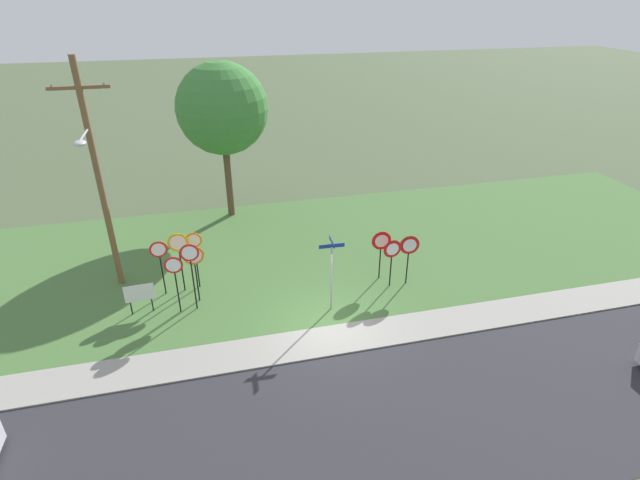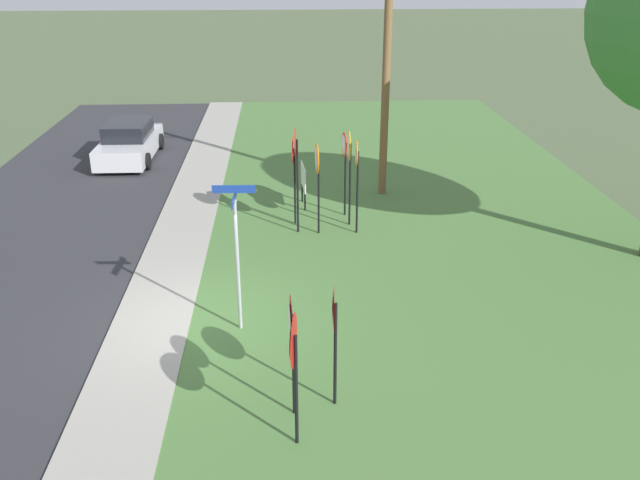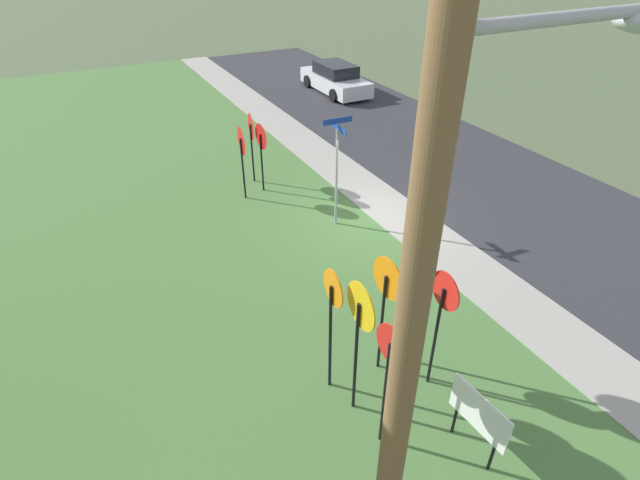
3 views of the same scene
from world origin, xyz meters
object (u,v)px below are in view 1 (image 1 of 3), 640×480
(stop_sign_far_left, at_px, (195,249))
(yield_sign_far_left, at_px, (381,244))
(stop_sign_near_left, at_px, (160,257))
(stop_sign_center_tall, at_px, (191,263))
(stop_sign_far_right, at_px, (175,273))
(notice_board, at_px, (140,294))
(stop_sign_far_center, at_px, (194,262))
(yield_sign_near_right, at_px, (409,249))
(utility_pole, at_px, (97,174))
(street_name_post, at_px, (331,269))
(oak_tree_left, at_px, (222,109))
(stop_sign_near_right, at_px, (179,249))
(yield_sign_near_left, at_px, (392,253))

(stop_sign_far_left, relative_size, yield_sign_far_left, 1.14)
(stop_sign_near_left, bearing_deg, stop_sign_center_tall, -53.41)
(stop_sign_far_right, height_order, notice_board, stop_sign_far_right)
(stop_sign_far_center, bearing_deg, yield_sign_near_right, -8.98)
(stop_sign_far_right, bearing_deg, utility_pole, 134.98)
(stop_sign_far_left, xyz_separation_m, utility_pole, (-3.23, 1.05, 3.10))
(street_name_post, bearing_deg, notice_board, 170.21)
(oak_tree_left, bearing_deg, yield_sign_near_right, -53.62)
(yield_sign_far_left, relative_size, utility_pole, 0.24)
(yield_sign_near_right, xyz_separation_m, street_name_post, (-3.57, -1.01, 0.14))
(yield_sign_near_right, xyz_separation_m, oak_tree_left, (-6.58, 8.94, 4.10))
(yield_sign_far_left, bearing_deg, stop_sign_center_tall, -172.17)
(stop_sign_near_left, height_order, stop_sign_far_right, stop_sign_far_right)
(stop_sign_center_tall, height_order, utility_pole, utility_pole)
(stop_sign_far_left, height_order, yield_sign_far_left, stop_sign_far_left)
(stop_sign_near_right, xyz_separation_m, street_name_post, (5.54, -2.70, -0.15))
(stop_sign_near_right, xyz_separation_m, yield_sign_near_right, (9.11, -1.69, -0.28))
(yield_sign_near_left, bearing_deg, stop_sign_near_left, 166.37)
(oak_tree_left, bearing_deg, stop_sign_near_left, -114.22)
(stop_sign_near_left, distance_m, stop_sign_far_center, 1.56)
(utility_pole, bearing_deg, stop_sign_far_center, -33.02)
(yield_sign_near_left, bearing_deg, oak_tree_left, 119.71)
(stop_sign_near_left, relative_size, yield_sign_near_left, 1.12)
(yield_sign_near_right, height_order, oak_tree_left, oak_tree_left)
(stop_sign_near_right, distance_m, yield_sign_near_right, 9.27)
(yield_sign_near_left, xyz_separation_m, utility_pole, (-10.99, 2.90, 3.33))
(stop_sign_near_right, height_order, yield_sign_near_left, stop_sign_near_right)
(yield_sign_near_right, distance_m, oak_tree_left, 11.83)
(street_name_post, relative_size, oak_tree_left, 0.38)
(notice_board, bearing_deg, stop_sign_far_left, 27.19)
(stop_sign_far_left, relative_size, oak_tree_left, 0.31)
(notice_board, bearing_deg, oak_tree_left, 59.90)
(utility_pole, bearing_deg, yield_sign_near_left, -14.77)
(notice_board, bearing_deg, yield_sign_near_right, -6.82)
(stop_sign_far_center, xyz_separation_m, stop_sign_far_right, (-0.73, -0.61, -0.04))
(stop_sign_near_left, relative_size, stop_sign_near_right, 0.91)
(yield_sign_near_left, bearing_deg, notice_board, 173.62)
(stop_sign_far_center, relative_size, stop_sign_center_tall, 0.86)
(yield_sign_far_left, relative_size, notice_board, 1.79)
(stop_sign_far_left, distance_m, stop_sign_center_tall, 1.60)
(yield_sign_far_left, bearing_deg, stop_sign_far_right, -171.98)
(stop_sign_near_right, bearing_deg, stop_sign_near_left, -174.40)
(stop_sign_center_tall, bearing_deg, oak_tree_left, 78.94)
(stop_sign_far_right, relative_size, yield_sign_near_right, 1.09)
(stop_sign_far_left, bearing_deg, yield_sign_far_left, -6.70)
(oak_tree_left, bearing_deg, yield_sign_far_left, -55.85)
(stop_sign_near_left, distance_m, stop_sign_near_right, 0.79)
(yield_sign_far_left, distance_m, utility_pole, 11.46)
(notice_board, bearing_deg, utility_pole, 109.57)
(stop_sign_near_right, bearing_deg, stop_sign_far_center, -56.07)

